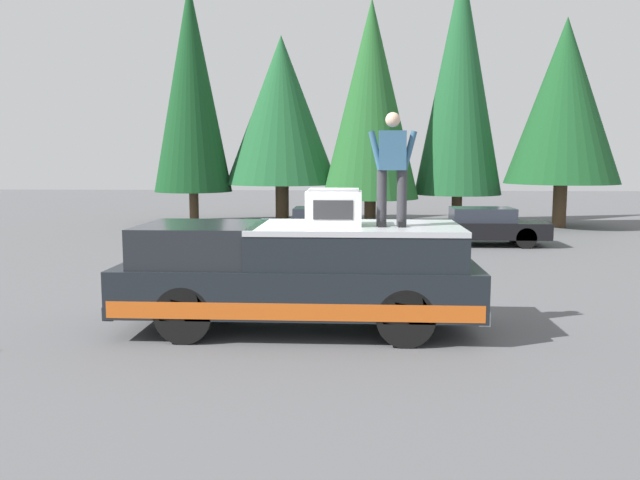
% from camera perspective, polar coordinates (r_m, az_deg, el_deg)
% --- Properties ---
extents(ground_plane, '(90.00, 90.00, 0.00)m').
position_cam_1_polar(ground_plane, '(10.81, -3.56, -7.13)').
color(ground_plane, '#565659').
extents(pickup_truck, '(2.01, 5.54, 1.65)m').
position_cam_1_polar(pickup_truck, '(10.16, -1.81, -3.01)').
color(pickup_truck, black).
rests_on(pickup_truck, ground).
extents(compressor_unit, '(0.65, 0.84, 0.56)m').
position_cam_1_polar(compressor_unit, '(9.92, 1.22, 2.89)').
color(compressor_unit, silver).
rests_on(compressor_unit, pickup_truck).
extents(person_on_truck_bed, '(0.29, 0.72, 1.69)m').
position_cam_1_polar(person_on_truck_bed, '(9.79, 6.33, 6.45)').
color(person_on_truck_bed, '#333338').
rests_on(person_on_truck_bed, pickup_truck).
extents(parked_car_black, '(1.64, 4.10, 1.16)m').
position_cam_1_polar(parked_car_black, '(20.77, 13.76, 1.16)').
color(parked_car_black, black).
rests_on(parked_car_black, ground).
extents(parked_car_navy, '(1.64, 4.10, 1.16)m').
position_cam_1_polar(parked_car_navy, '(20.23, 0.20, 1.21)').
color(parked_car_navy, navy).
rests_on(parked_car_navy, ground).
extents(conifer_far_left, '(4.34, 4.34, 8.00)m').
position_cam_1_polar(conifer_far_left, '(27.14, 20.58, 11.27)').
color(conifer_far_left, '#4C3826').
rests_on(conifer_far_left, ground).
extents(conifer_left, '(3.56, 3.56, 10.53)m').
position_cam_1_polar(conifer_left, '(27.82, 12.15, 13.56)').
color(conifer_left, '#4C3826').
rests_on(conifer_left, ground).
extents(conifer_center_left, '(3.87, 3.87, 8.89)m').
position_cam_1_polar(conifer_center_left, '(26.44, 4.49, 12.11)').
color(conifer_center_left, '#4C3826').
rests_on(conifer_center_left, ground).
extents(conifer_center_right, '(4.74, 4.74, 7.76)m').
position_cam_1_polar(conifer_center_right, '(27.92, -3.38, 11.21)').
color(conifer_center_right, '#4C3826').
rests_on(conifer_center_right, ground).
extents(conifer_right, '(3.20, 3.20, 9.85)m').
position_cam_1_polar(conifer_right, '(27.94, -11.20, 12.95)').
color(conifer_right, '#4C3826').
rests_on(conifer_right, ground).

